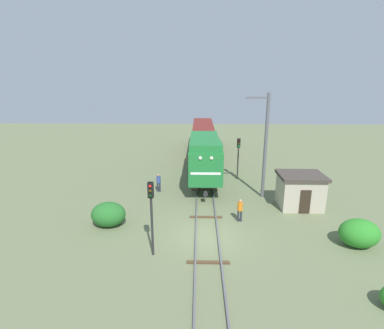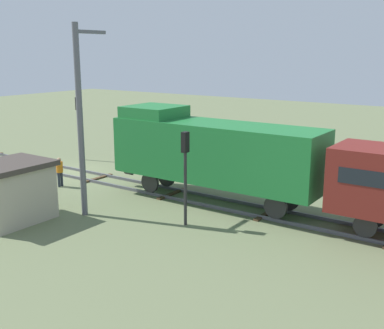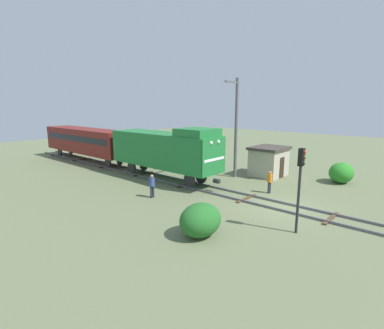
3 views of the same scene
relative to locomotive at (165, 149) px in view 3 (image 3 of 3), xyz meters
name	(u,v)px [view 3 (image 3 of 3)]	position (x,y,z in m)	size (l,w,h in m)	color
ground_plane	(284,208)	(0.00, -11.11, -2.77)	(102.91, 102.91, 0.00)	#66704C
railway_track	(285,207)	(0.00, -11.11, -2.70)	(2.40, 68.61, 0.16)	#595960
locomotive	(165,149)	(0.00, 0.00, 0.00)	(2.90, 11.60, 4.60)	#1E7233
passenger_car_leading	(86,140)	(0.00, 13.34, -0.25)	(2.84, 14.00, 3.66)	maroon
traffic_signal_near	(300,175)	(-3.20, -13.21, 0.33)	(0.32, 0.34, 4.48)	#262628
traffic_signal_mid	(185,143)	(3.40, 0.79, 0.17)	(0.32, 0.34, 4.23)	#262628
worker_near_track	(270,180)	(2.40, -8.78, -1.78)	(0.38, 0.38, 1.70)	#262B38
worker_by_signal	(152,184)	(-4.20, -2.98, -1.78)	(0.38, 0.38, 1.70)	#262B38
catenary_mast	(236,126)	(4.94, -3.97, 1.91)	(1.94, 0.28, 8.87)	#595960
relay_hut	(269,161)	(7.50, -6.06, -1.38)	(3.50, 2.90, 2.74)	#B2A893
bush_near	(200,220)	(-6.82, -9.68, -1.91)	(2.37, 1.94, 1.72)	#246526
bush_mid	(341,173)	(9.23, -11.95, -1.90)	(2.40, 1.96, 1.74)	#2A8126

